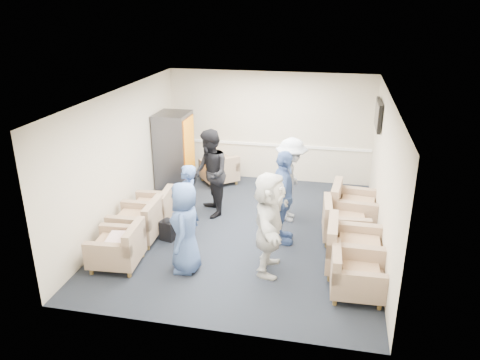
% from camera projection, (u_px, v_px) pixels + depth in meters
% --- Properties ---
extents(floor, '(6.00, 6.00, 0.00)m').
position_uv_depth(floor, '(246.00, 231.00, 9.24)').
color(floor, black).
rests_on(floor, ground).
extents(ceiling, '(6.00, 6.00, 0.00)m').
position_uv_depth(ceiling, '(246.00, 95.00, 8.26)').
color(ceiling, white).
rests_on(ceiling, back_wall).
extents(back_wall, '(5.00, 0.02, 2.70)m').
position_uv_depth(back_wall, '(270.00, 127.00, 11.49)').
color(back_wall, beige).
rests_on(back_wall, floor).
extents(front_wall, '(5.00, 0.02, 2.70)m').
position_uv_depth(front_wall, '(201.00, 243.00, 6.01)').
color(front_wall, beige).
rests_on(front_wall, floor).
extents(left_wall, '(0.02, 6.00, 2.70)m').
position_uv_depth(left_wall, '(122.00, 158.00, 9.23)').
color(left_wall, beige).
rests_on(left_wall, floor).
extents(right_wall, '(0.02, 6.00, 2.70)m').
position_uv_depth(right_wall, '(384.00, 177.00, 8.27)').
color(right_wall, beige).
rests_on(right_wall, floor).
extents(chair_rail, '(4.98, 0.04, 0.06)m').
position_uv_depth(chair_rail, '(269.00, 145.00, 11.63)').
color(chair_rail, white).
rests_on(chair_rail, back_wall).
extents(tv, '(0.10, 1.00, 0.58)m').
position_uv_depth(tv, '(378.00, 115.00, 9.67)').
color(tv, black).
rests_on(tv, right_wall).
extents(armchair_left_near, '(0.87, 0.87, 0.65)m').
position_uv_depth(armchair_left_near, '(119.00, 249.00, 7.94)').
color(armchair_left_near, '#8F735C').
rests_on(armchair_left_near, floor).
extents(armchair_left_mid, '(0.87, 0.87, 0.68)m').
position_uv_depth(armchair_left_mid, '(139.00, 223.00, 8.81)').
color(armchair_left_mid, '#8F735C').
rests_on(armchair_left_mid, floor).
extents(armchair_left_far, '(0.85, 0.85, 0.63)m').
position_uv_depth(armchair_left_far, '(153.00, 210.00, 9.43)').
color(armchair_left_far, '#8F735C').
rests_on(armchair_left_far, floor).
extents(armchair_right_near, '(0.83, 0.83, 0.64)m').
position_uv_depth(armchair_right_near, '(353.00, 276.00, 7.16)').
color(armchair_right_near, '#8F735C').
rests_on(armchair_right_near, floor).
extents(armchair_right_midnear, '(0.96, 0.96, 0.76)m').
position_uv_depth(armchair_right_midnear, '(351.00, 251.00, 7.77)').
color(armchair_right_midnear, '#8F735C').
rests_on(armchair_right_midnear, floor).
extents(armchair_right_midfar, '(0.89, 0.89, 0.67)m').
position_uv_depth(armchair_right_midfar, '(342.00, 224.00, 8.81)').
color(armchair_right_midfar, '#8F735C').
rests_on(armchair_right_midfar, floor).
extents(armchair_right_far, '(0.99, 0.99, 0.73)m').
position_uv_depth(armchair_right_far, '(351.00, 208.00, 9.39)').
color(armchair_right_far, '#8F735C').
rests_on(armchair_right_far, floor).
extents(armchair_corner, '(1.10, 1.10, 0.62)m').
position_uv_depth(armchair_corner, '(220.00, 171.00, 11.54)').
color(armchair_corner, '#8F735C').
rests_on(armchair_corner, floor).
extents(vending_machine, '(0.75, 0.87, 1.85)m').
position_uv_depth(vending_machine, '(175.00, 151.00, 11.04)').
color(vending_machine, '#4A4A51').
rests_on(vending_machine, floor).
extents(backpack, '(0.30, 0.25, 0.46)m').
position_uv_depth(backpack, '(168.00, 228.00, 8.83)').
color(backpack, black).
rests_on(backpack, floor).
extents(pillow, '(0.40, 0.49, 0.13)m').
position_uv_depth(pillow, '(118.00, 240.00, 7.88)').
color(pillow, beige).
rests_on(pillow, armchair_left_near).
extents(person_front_left, '(0.61, 0.84, 1.57)m').
position_uv_depth(person_front_left, '(185.00, 228.00, 7.66)').
color(person_front_left, '#3D5892').
rests_on(person_front_left, floor).
extents(person_mid_left, '(0.38, 0.56, 1.52)m').
position_uv_depth(person_mid_left, '(187.00, 204.00, 8.59)').
color(person_mid_left, '#3D5892').
rests_on(person_mid_left, floor).
extents(person_back_left, '(1.01, 1.11, 1.84)m').
position_uv_depth(person_back_left, '(210.00, 174.00, 9.64)').
color(person_back_left, black).
rests_on(person_back_left, floor).
extents(person_back_right, '(0.66, 1.13, 1.74)m').
position_uv_depth(person_back_right, '(291.00, 180.00, 9.45)').
color(person_back_right, beige).
rests_on(person_back_right, floor).
extents(person_mid_right, '(0.55, 1.09, 1.79)m').
position_uv_depth(person_mid_right, '(283.00, 198.00, 8.53)').
color(person_mid_right, '#3D5892').
rests_on(person_mid_right, floor).
extents(person_front_right, '(0.59, 1.65, 1.76)m').
position_uv_depth(person_front_right, '(269.00, 223.00, 7.60)').
color(person_front_right, silver).
rests_on(person_front_right, floor).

